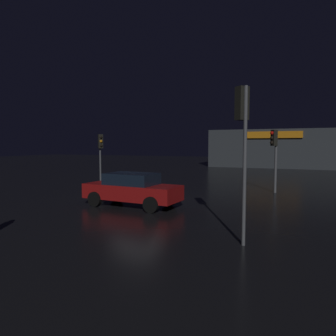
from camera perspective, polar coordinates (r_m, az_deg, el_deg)
ground_plane at (r=16.10m, az=-5.72°, el=-6.02°), size 120.00×120.00×0.00m
store_building at (r=43.72m, az=19.09°, el=3.41°), size 16.14×8.34×4.79m
traffic_signal_main at (r=9.10m, az=13.43°, el=7.76°), size 0.43×0.41×4.50m
traffic_signal_opposite at (r=19.55m, az=18.92°, el=3.37°), size 0.43×0.42×3.76m
traffic_signal_cross_left at (r=23.04m, az=-12.26°, el=3.67°), size 0.43×0.41×3.62m
car_near at (r=14.63m, az=-6.63°, el=-3.83°), size 4.69×2.18×1.55m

